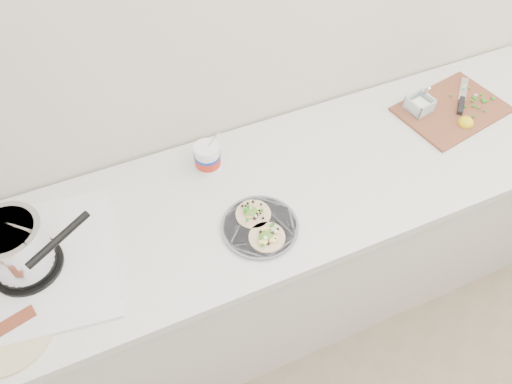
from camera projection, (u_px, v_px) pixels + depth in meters
name	position (u px, v px, depth m)	size (l,w,h in m)	color
counter	(292.00, 245.00, 2.11)	(2.44, 0.66, 0.90)	silver
stove	(20.00, 254.00, 1.46)	(0.58, 0.55, 0.25)	silver
taco_plate	(260.00, 225.00, 1.61)	(0.25, 0.25, 0.04)	slate
tub	(208.00, 155.00, 1.73)	(0.09, 0.09, 0.21)	white
cutboard	(450.00, 107.00, 1.96)	(0.45, 0.35, 0.07)	brown
bacon_plate	(5.00, 329.00, 1.39)	(0.28, 0.28, 0.02)	#C8B786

